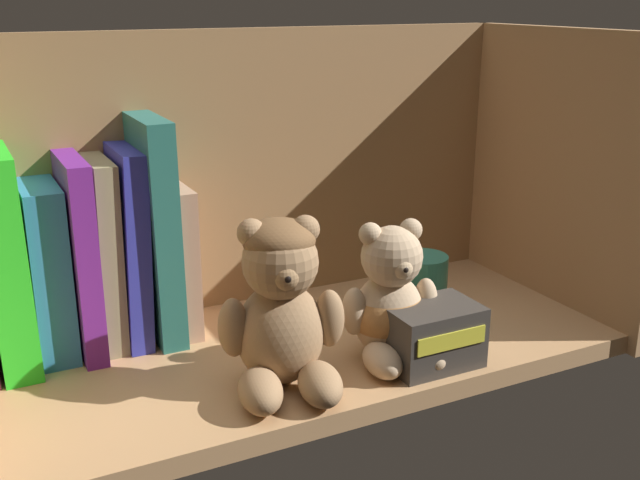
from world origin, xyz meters
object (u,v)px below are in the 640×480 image
at_px(book_1, 2,256).
at_px(teddy_bear_smaller, 391,305).
at_px(book_2, 45,268).
at_px(teddy_bear_larger, 281,309).
at_px(book_4, 102,251).
at_px(book_5, 126,243).
at_px(small_product_box, 432,335).
at_px(book_3, 77,252).
at_px(pillar_candle, 421,287).
at_px(book_7, 177,255).
at_px(book_6, 152,226).

distance_m(book_1, teddy_bear_smaller, 0.37).
bearing_deg(book_2, teddy_bear_larger, -44.39).
distance_m(book_4, book_5, 0.03).
xyz_separation_m(teddy_bear_smaller, small_product_box, (0.03, -0.03, -0.02)).
bearing_deg(teddy_bear_larger, book_3, 130.09).
distance_m(book_5, small_product_box, 0.32).
distance_m(book_4, pillar_candle, 0.34).
relative_size(teddy_bear_smaller, small_product_box, 1.56).
bearing_deg(small_product_box, book_2, 148.24).
bearing_deg(small_product_box, book_5, 140.50).
bearing_deg(book_2, book_7, 0.00).
height_order(book_7, small_product_box, book_7).
distance_m(book_6, teddy_bear_larger, 0.19).
relative_size(book_4, book_6, 0.83).
relative_size(book_1, book_5, 1.05).
xyz_separation_m(book_4, teddy_bear_larger, (0.12, -0.17, -0.02)).
distance_m(book_1, book_4, 0.09).
relative_size(book_3, teddy_bear_smaller, 1.42).
xyz_separation_m(book_5, book_7, (0.05, 0.00, -0.02)).
bearing_deg(pillar_candle, small_product_box, -118.54).
bearing_deg(book_2, teddy_bear_smaller, -29.51).
relative_size(book_7, small_product_box, 1.78).
bearing_deg(teddy_bear_larger, small_product_box, -10.34).
height_order(book_2, book_4, book_4).
bearing_deg(pillar_candle, book_4, 161.91).
relative_size(book_1, small_product_box, 2.37).
relative_size(book_6, teddy_bear_larger, 1.45).
height_order(book_7, teddy_bear_smaller, book_7).
bearing_deg(book_3, teddy_bear_smaller, -32.32).
relative_size(book_5, teddy_bear_smaller, 1.45).
xyz_separation_m(book_5, teddy_bear_larger, (0.10, -0.17, -0.02)).
xyz_separation_m(book_2, book_3, (0.03, 0.00, 0.01)).
height_order(teddy_bear_larger, teddy_bear_smaller, teddy_bear_larger).
distance_m(book_5, teddy_bear_larger, 0.20).
distance_m(book_6, pillar_candle, 0.30).
bearing_deg(book_1, pillar_candle, -14.21).
distance_m(book_3, book_7, 0.10).
distance_m(book_3, teddy_bear_smaller, 0.31).
bearing_deg(book_6, book_5, 180.00).
bearing_deg(book_3, book_6, 0.00).
relative_size(book_2, small_product_box, 1.95).
bearing_deg(book_1, teddy_bear_larger, -38.94).
bearing_deg(book_4, book_2, -180.00).
height_order(book_5, pillar_candle, book_5).
bearing_deg(book_5, book_1, 180.00).
relative_size(teddy_bear_larger, small_product_box, 1.79).
xyz_separation_m(book_2, book_7, (0.13, 0.00, -0.01)).
bearing_deg(book_7, small_product_box, -46.43).
xyz_separation_m(book_1, small_product_box, (0.36, -0.20, -0.07)).
bearing_deg(book_3, book_7, 0.00).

